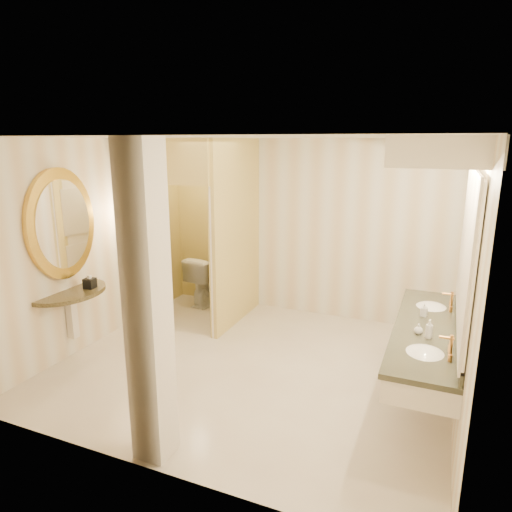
% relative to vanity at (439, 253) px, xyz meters
% --- Properties ---
extents(floor, '(4.50, 4.50, 0.00)m').
position_rel_vanity_xyz_m(floor, '(-1.98, 0.12, -1.63)').
color(floor, beige).
rests_on(floor, ground).
extents(ceiling, '(4.50, 4.50, 0.00)m').
position_rel_vanity_xyz_m(ceiling, '(-1.98, 0.12, 1.07)').
color(ceiling, silver).
rests_on(ceiling, wall_back).
extents(wall_back, '(4.50, 0.02, 2.70)m').
position_rel_vanity_xyz_m(wall_back, '(-1.98, 2.12, -0.28)').
color(wall_back, silver).
rests_on(wall_back, floor).
extents(wall_front, '(4.50, 0.02, 2.70)m').
position_rel_vanity_xyz_m(wall_front, '(-1.98, -1.88, -0.28)').
color(wall_front, silver).
rests_on(wall_front, floor).
extents(wall_left, '(0.02, 4.00, 2.70)m').
position_rel_vanity_xyz_m(wall_left, '(-4.23, 0.12, -0.28)').
color(wall_left, silver).
rests_on(wall_left, floor).
extents(wall_right, '(0.02, 4.00, 2.70)m').
position_rel_vanity_xyz_m(wall_right, '(0.27, 0.12, -0.28)').
color(wall_right, silver).
rests_on(wall_right, floor).
extents(toilet_closet, '(1.50, 1.55, 2.70)m').
position_rel_vanity_xyz_m(toilet_closet, '(-3.09, 1.09, -0.24)').
color(toilet_closet, '#E0D375').
rests_on(toilet_closet, floor).
extents(wall_sconce, '(0.14, 0.14, 0.42)m').
position_rel_vanity_xyz_m(wall_sconce, '(-3.90, 0.55, 0.10)').
color(wall_sconce, '#C6843F').
rests_on(wall_sconce, toilet_closet).
extents(vanity, '(0.75, 2.48, 2.09)m').
position_rel_vanity_xyz_m(vanity, '(0.00, 0.00, 0.00)').
color(vanity, silver).
rests_on(vanity, floor).
extents(console_shelf, '(1.03, 1.03, 1.96)m').
position_rel_vanity_xyz_m(console_shelf, '(-4.19, -0.52, -0.28)').
color(console_shelf, black).
rests_on(console_shelf, floor).
extents(pillar, '(0.29, 0.29, 2.70)m').
position_rel_vanity_xyz_m(pillar, '(-2.13, -1.68, -0.28)').
color(pillar, silver).
rests_on(pillar, floor).
extents(tissue_box, '(0.14, 0.14, 0.13)m').
position_rel_vanity_xyz_m(tissue_box, '(-3.99, -0.35, -0.69)').
color(tissue_box, black).
rests_on(tissue_box, console_shelf).
extents(toilet, '(0.56, 0.85, 0.82)m').
position_rel_vanity_xyz_m(toilet, '(-3.55, 1.87, -1.22)').
color(toilet, white).
rests_on(toilet, floor).
extents(soap_bottle_a, '(0.07, 0.07, 0.14)m').
position_rel_vanity_xyz_m(soap_bottle_a, '(-0.09, 0.28, -0.68)').
color(soap_bottle_a, beige).
rests_on(soap_bottle_a, vanity).
extents(soap_bottle_b, '(0.09, 0.09, 0.10)m').
position_rel_vanity_xyz_m(soap_bottle_b, '(-0.11, -0.23, -0.70)').
color(soap_bottle_b, silver).
rests_on(soap_bottle_b, vanity).
extents(soap_bottle_c, '(0.08, 0.08, 0.18)m').
position_rel_vanity_xyz_m(soap_bottle_c, '(-0.02, -0.29, -0.66)').
color(soap_bottle_c, '#C6B28C').
rests_on(soap_bottle_c, vanity).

